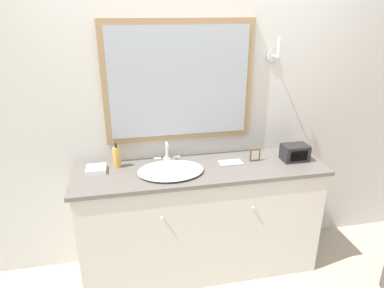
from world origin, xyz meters
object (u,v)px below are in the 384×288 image
at_px(sink_basin, 171,170).
at_px(appliance_box, 295,153).
at_px(picture_frame, 255,155).
at_px(soap_bottle, 117,157).

bearing_deg(sink_basin, appliance_box, 1.00).
xyz_separation_m(appliance_box, picture_frame, (-0.31, 0.05, -0.01)).
distance_m(soap_bottle, picture_frame, 1.06).
distance_m(sink_basin, picture_frame, 0.67).
bearing_deg(appliance_box, sink_basin, -179.00).
bearing_deg(soap_bottle, sink_basin, -23.45).
height_order(sink_basin, picture_frame, sink_basin).
xyz_separation_m(sink_basin, appliance_box, (0.98, 0.02, 0.04)).
bearing_deg(appliance_box, soap_bottle, 173.83).
relative_size(appliance_box, picture_frame, 1.94).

